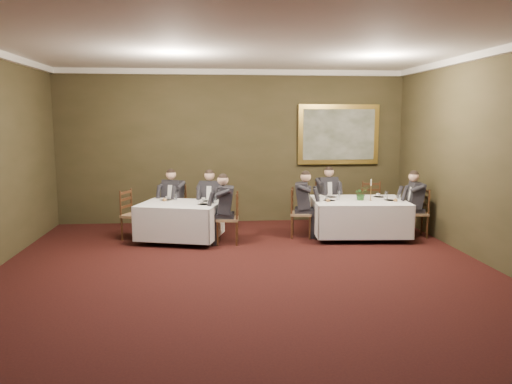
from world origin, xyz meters
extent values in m
plane|color=black|center=(0.00, 0.00, 0.00)|extent=(10.00, 10.00, 0.00)
cube|color=silver|center=(0.00, 0.00, 3.50)|extent=(8.00, 10.00, 0.10)
cube|color=#332F19|center=(0.00, 5.00, 1.75)|extent=(8.00, 0.10, 3.50)
cube|color=#332F19|center=(0.00, -5.00, 1.75)|extent=(8.00, 0.10, 3.50)
cube|color=white|center=(0.00, 4.95, 3.44)|extent=(8.00, 0.10, 0.12)
cube|color=#331B0E|center=(2.47, 3.19, 0.73)|extent=(1.89, 1.48, 0.04)
cube|color=white|center=(2.47, 3.19, 0.76)|extent=(1.96, 1.55, 0.02)
cube|color=white|center=(2.47, 3.19, 0.42)|extent=(1.98, 1.57, 0.65)
cube|color=#331B0E|center=(-1.13, 3.14, 0.73)|extent=(1.69, 1.44, 0.04)
cube|color=white|center=(-1.13, 3.14, 0.76)|extent=(1.77, 1.52, 0.02)
cube|color=white|center=(-1.13, 3.14, 0.42)|extent=(1.79, 1.54, 0.65)
cube|color=brown|center=(2.05, 4.18, 0.48)|extent=(0.50, 0.49, 0.05)
cube|color=#331B0E|center=(2.01, 4.36, 0.73)|extent=(0.38, 0.09, 0.54)
cube|color=black|center=(2.05, 4.18, 0.86)|extent=(0.47, 0.38, 0.55)
sphere|color=#D8A687|center=(2.05, 4.18, 1.24)|extent=(0.24, 0.24, 0.21)
cube|color=brown|center=(3.05, 4.09, 0.48)|extent=(0.51, 0.49, 0.05)
cube|color=#331B0E|center=(3.08, 4.28, 0.73)|extent=(0.38, 0.10, 0.54)
cube|color=brown|center=(1.30, 3.28, 0.48)|extent=(0.50, 0.52, 0.05)
cube|color=#331B0E|center=(1.11, 3.32, 0.73)|extent=(0.11, 0.38, 0.54)
cube|color=black|center=(1.30, 3.28, 0.86)|extent=(0.39, 0.48, 0.55)
sphere|color=#D8A687|center=(1.30, 3.28, 1.24)|extent=(0.25, 0.25, 0.21)
cube|color=brown|center=(3.64, 3.09, 0.48)|extent=(0.47, 0.49, 0.05)
cube|color=#331B0E|center=(3.83, 3.07, 0.73)|extent=(0.08, 0.38, 0.54)
cube|color=black|center=(3.64, 3.09, 0.86)|extent=(0.36, 0.46, 0.55)
sphere|color=#D8A687|center=(3.64, 3.09, 1.24)|extent=(0.24, 0.24, 0.21)
cube|color=brown|center=(-1.32, 3.99, 0.48)|extent=(0.58, 0.57, 0.05)
cube|color=#331B0E|center=(-1.23, 4.16, 0.73)|extent=(0.35, 0.19, 0.54)
cube|color=black|center=(-1.32, 3.99, 0.86)|extent=(0.51, 0.46, 0.55)
sphere|color=#D8A687|center=(-1.32, 3.99, 1.24)|extent=(0.28, 0.28, 0.21)
cube|color=brown|center=(-0.53, 3.77, 0.48)|extent=(0.53, 0.52, 0.05)
cube|color=#331B0E|center=(-0.48, 3.95, 0.73)|extent=(0.38, 0.12, 0.54)
cube|color=black|center=(-0.53, 3.77, 0.86)|extent=(0.48, 0.41, 0.55)
sphere|color=#D8A687|center=(-0.53, 3.77, 1.24)|extent=(0.26, 0.26, 0.21)
cube|color=brown|center=(-0.22, 2.88, 0.48)|extent=(0.46, 0.48, 0.05)
cube|color=#331B0E|center=(-0.03, 2.86, 0.73)|extent=(0.07, 0.38, 0.54)
cube|color=black|center=(-0.22, 2.88, 0.86)|extent=(0.35, 0.45, 0.55)
sphere|color=#D8A687|center=(-0.22, 2.88, 1.24)|extent=(0.23, 0.23, 0.21)
cube|color=brown|center=(-2.05, 3.40, 0.48)|extent=(0.57, 0.58, 0.05)
cube|color=#331B0E|center=(-2.22, 3.48, 0.73)|extent=(0.19, 0.36, 0.54)
imported|color=#2D5926|center=(2.49, 3.15, 0.91)|extent=(0.29, 0.26, 0.29)
cylinder|color=#AA7634|center=(2.68, 3.09, 0.77)|extent=(0.07, 0.07, 0.02)
cylinder|color=#AA7634|center=(2.68, 3.09, 0.93)|extent=(0.01, 0.01, 0.30)
cylinder|color=white|center=(2.68, 3.09, 1.15)|extent=(0.02, 0.02, 0.13)
cylinder|color=white|center=(2.00, 3.62, 0.77)|extent=(0.25, 0.25, 0.01)
cylinder|color=white|center=(2.00, 3.77, 0.80)|extent=(0.08, 0.08, 0.05)
cylinder|color=white|center=(2.17, 3.62, 0.83)|extent=(0.06, 0.06, 0.14)
cylinder|color=white|center=(-1.44, 3.55, 0.77)|extent=(0.25, 0.25, 0.01)
cylinder|color=white|center=(-1.44, 3.70, 0.80)|extent=(0.08, 0.08, 0.05)
cylinder|color=white|center=(-1.27, 3.55, 0.83)|extent=(0.06, 0.06, 0.14)
cube|color=gold|center=(2.47, 4.94, 2.03)|extent=(1.91, 0.08, 1.39)
cube|color=#3D442D|center=(2.47, 4.90, 2.03)|extent=(1.69, 0.01, 1.17)
camera|label=1|loc=(-0.57, -6.56, 2.39)|focal=35.00mm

